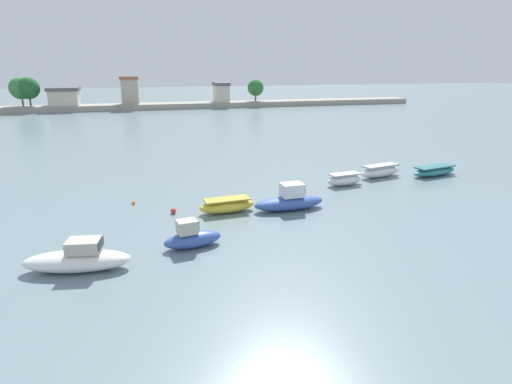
{
  "coord_description": "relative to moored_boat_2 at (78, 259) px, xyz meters",
  "views": [
    {
      "loc": [
        -1.56,
        -9.07,
        9.99
      ],
      "look_at": [
        6.48,
        19.43,
        1.12
      ],
      "focal_mm": 29.85,
      "sensor_mm": 36.0,
      "label": 1
    }
  ],
  "objects": [
    {
      "name": "moored_boat_2",
      "position": [
        0.0,
        0.0,
        0.0
      ],
      "size": [
        5.53,
        2.62,
        1.65
      ],
      "rotation": [
        0.0,
        0.0,
        -0.17
      ],
      "color": "white",
      "rests_on": "ground"
    },
    {
      "name": "moored_boat_3",
      "position": [
        5.9,
        1.31,
        -0.02
      ],
      "size": [
        3.5,
        1.79,
        1.65
      ],
      "rotation": [
        0.0,
        0.0,
        0.16
      ],
      "color": "#3856A8",
      "rests_on": "ground"
    },
    {
      "name": "moored_boat_4",
      "position": [
        9.06,
        6.64,
        -0.12
      ],
      "size": [
        4.08,
        1.8,
        1.0
      ],
      "rotation": [
        0.0,
        0.0,
        0.08
      ],
      "color": "yellow",
      "rests_on": "ground"
    },
    {
      "name": "moored_boat_5",
      "position": [
        13.52,
        6.0,
        0.05
      ],
      "size": [
        5.28,
        1.95,
        1.92
      ],
      "rotation": [
        0.0,
        0.0,
        0.04
      ],
      "color": "#3856A8",
      "rests_on": "ground"
    },
    {
      "name": "moored_boat_6",
      "position": [
        20.31,
        10.79,
        -0.1
      ],
      "size": [
        3.57,
        1.76,
        1.04
      ],
      "rotation": [
        0.0,
        0.0,
        0.13
      ],
      "color": "white",
      "rests_on": "ground"
    },
    {
      "name": "moored_boat_7",
      "position": [
        24.82,
        12.48,
        -0.06
      ],
      "size": [
        4.66,
        2.21,
        1.14
      ],
      "rotation": [
        0.0,
        0.0,
        0.21
      ],
      "color": "white",
      "rests_on": "ground"
    },
    {
      "name": "moored_boat_8",
      "position": [
        29.99,
        11.55,
        -0.17
      ],
      "size": [
        5.25,
        2.39,
        0.9
      ],
      "rotation": [
        0.0,
        0.0,
        0.18
      ],
      "color": "teal",
      "rests_on": "ground"
    },
    {
      "name": "mooring_buoy_0",
      "position": [
        2.71,
        10.29,
        -0.48
      ],
      "size": [
        0.26,
        0.26,
        0.26
      ],
      "primitive_type": "sphere",
      "color": "orange",
      "rests_on": "ground"
    },
    {
      "name": "mooring_buoy_3",
      "position": [
        5.39,
        7.37,
        -0.41
      ],
      "size": [
        0.39,
        0.39,
        0.39
      ],
      "primitive_type": "sphere",
      "color": "red",
      "rests_on": "ground"
    },
    {
      "name": "distant_shoreline",
      "position": [
        -7.63,
        83.45,
        1.83
      ],
      "size": [
        138.27,
        6.86,
        8.1
      ],
      "color": "#9E998C",
      "rests_on": "ground"
    }
  ]
}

